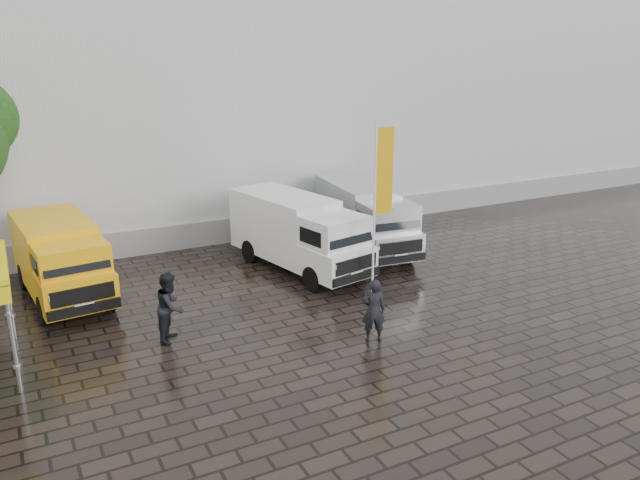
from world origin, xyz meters
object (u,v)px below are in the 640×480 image
object	(u,v)px
van_white	(299,235)
person_front	(374,310)
person_tent	(170,307)
van_yellow	(61,262)
wheelie_bin	(398,212)
van_silver	(365,219)
flagpole	(380,199)

from	to	relation	value
van_white	person_front	size ratio (longest dim) A/B	3.38
person_tent	person_front	bearing A→B (deg)	-87.27
van_yellow	wheelie_bin	distance (m)	14.63
van_silver	flagpole	world-z (taller)	flagpole
van_yellow	person_front	xyz separation A→B (m)	(7.06, -6.96, -0.34)
flagpole	wheelie_bin	xyz separation A→B (m)	(5.43, 6.87, -2.66)
flagpole	person_tent	size ratio (longest dim) A/B	2.92
flagpole	person_front	xyz separation A→B (m)	(-1.88, -2.76, -2.26)
van_white	flagpole	world-z (taller)	flagpole
person_front	person_tent	world-z (taller)	person_tent
van_white	flagpole	distance (m)	3.94
person_tent	van_yellow	bearing A→B (deg)	58.36
van_white	person_tent	xyz separation A→B (m)	(-5.46, -3.43, -0.34)
van_silver	person_front	world-z (taller)	van_silver
person_front	wheelie_bin	bearing A→B (deg)	-104.75
van_yellow	van_silver	size ratio (longest dim) A/B	0.90
van_yellow	wheelie_bin	xyz separation A→B (m)	(14.37, 2.67, -0.74)
van_silver	person_tent	distance (m)	9.67
van_silver	wheelie_bin	xyz separation A→B (m)	(3.43, 2.79, -0.79)
person_tent	wheelie_bin	bearing A→B (deg)	-28.77
person_front	van_yellow	bearing A→B (deg)	-22.15
person_tent	van_silver	bearing A→B (deg)	-32.81
van_silver	flagpole	xyz separation A→B (m)	(-1.99, -4.08, 1.87)
person_front	person_tent	size ratio (longest dim) A/B	0.93
wheelie_bin	person_front	bearing A→B (deg)	-116.41
flagpole	wheelie_bin	distance (m)	9.15
van_silver	wheelie_bin	distance (m)	4.49
van_silver	wheelie_bin	world-z (taller)	van_silver
van_white	person_front	xyz separation A→B (m)	(-0.66, -6.02, -0.41)
wheelie_bin	person_front	size ratio (longest dim) A/B	0.55
van_yellow	van_white	world-z (taller)	van_white
van_silver	person_front	bearing A→B (deg)	-113.40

